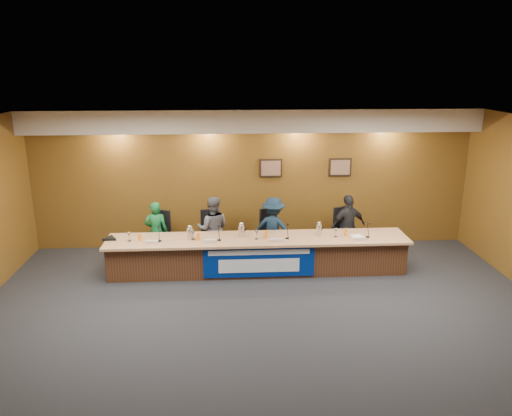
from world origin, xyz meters
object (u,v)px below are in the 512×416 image
at_px(office_chair_c, 273,237).
at_px(office_chair_a, 157,239).
at_px(panelist_b, 213,229).
at_px(office_chair_b, 213,238).
at_px(speakerphone, 110,238).
at_px(carafe_mid, 241,231).
at_px(dais_body, 258,255).
at_px(panelist_c, 273,229).
at_px(carafe_left, 190,234).
at_px(panelist_d, 348,226).
at_px(panelist_a, 156,232).
at_px(banner, 259,262).
at_px(office_chair_d, 346,235).
at_px(carafe_right, 319,230).

bearing_deg(office_chair_c, office_chair_a, 156.44).
height_order(panelist_b, office_chair_b, panelist_b).
bearing_deg(speakerphone, panelist_b, 17.59).
bearing_deg(carafe_mid, panelist_b, 133.04).
xyz_separation_m(dais_body, office_chair_a, (-2.13, 0.77, 0.13)).
xyz_separation_m(panelist_c, office_chair_a, (-2.52, 0.10, -0.22)).
height_order(panelist_b, office_chair_c, panelist_b).
bearing_deg(carafe_left, speakerphone, 177.68).
bearing_deg(dais_body, office_chair_b, 140.27).
bearing_deg(panelist_c, panelist_b, 21.19).
xyz_separation_m(panelist_c, panelist_d, (1.64, 0.00, 0.02)).
bearing_deg(office_chair_a, panelist_a, -67.94).
bearing_deg(panelist_a, office_chair_b, -176.07).
relative_size(panelist_c, speakerphone, 4.35).
distance_m(banner, office_chair_b, 1.50).
distance_m(office_chair_b, office_chair_d, 2.95).
bearing_deg(carafe_mid, office_chair_c, 45.79).
height_order(panelist_d, carafe_left, panelist_d).
height_order(panelist_b, panelist_d, panelist_b).
height_order(dais_body, panelist_d, panelist_d).
distance_m(panelist_c, speakerphone, 3.41).
relative_size(office_chair_a, office_chair_b, 1.00).
bearing_deg(panelist_d, carafe_right, 22.61).
relative_size(banner, speakerphone, 6.88).
height_order(panelist_c, office_chair_c, panelist_c).
distance_m(banner, office_chair_a, 2.44).
height_order(carafe_left, carafe_mid, carafe_mid).
bearing_deg(office_chair_c, panelist_c, -113.56).
xyz_separation_m(panelist_b, office_chair_a, (-1.21, 0.10, -0.24)).
height_order(banner, office_chair_c, banner).
bearing_deg(carafe_left, office_chair_b, 61.57).
relative_size(panelist_a, office_chair_a, 2.81).
xyz_separation_m(banner, panelist_a, (-2.13, 1.08, 0.29)).
distance_m(panelist_a, panelist_d, 4.16).
height_order(panelist_c, panelist_d, panelist_d).
height_order(dais_body, panelist_c, panelist_c).
bearing_deg(dais_body, speakerphone, 179.59).
distance_m(office_chair_b, carafe_left, 1.00).
distance_m(banner, panelist_b, 1.46).
bearing_deg(office_chair_d, carafe_left, 174.56).
height_order(banner, carafe_mid, carafe_mid).
distance_m(office_chair_c, office_chair_d, 1.64).
xyz_separation_m(carafe_left, carafe_right, (2.62, 0.06, 0.00)).
height_order(banner, carafe_right, carafe_right).
bearing_deg(dais_body, panelist_c, 60.03).
bearing_deg(office_chair_a, panelist_d, 20.68).
relative_size(panelist_a, office_chair_c, 2.81).
distance_m(panelist_b, carafe_mid, 0.88).
relative_size(office_chair_a, speakerphone, 1.50).
bearing_deg(office_chair_b, panelist_b, -107.04).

